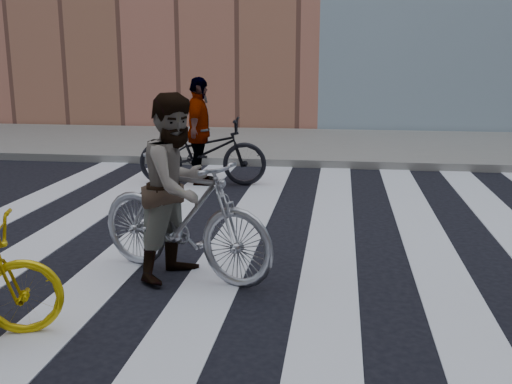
% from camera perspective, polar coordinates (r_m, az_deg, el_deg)
% --- Properties ---
extents(ground, '(100.00, 100.00, 0.00)m').
position_cam_1_polar(ground, '(6.72, 2.37, -5.53)').
color(ground, black).
rests_on(ground, ground).
extents(sidewalk_far, '(100.00, 5.00, 0.15)m').
position_cam_1_polar(sidewalk_far, '(14.00, 5.45, 4.47)').
color(sidewalk_far, gray).
rests_on(sidewalk_far, ground).
extents(zebra_crosswalk, '(8.25, 10.00, 0.01)m').
position_cam_1_polar(zebra_crosswalk, '(6.71, 2.37, -5.48)').
color(zebra_crosswalk, white).
rests_on(zebra_crosswalk, ground).
extents(bike_silver_mid, '(2.07, 1.30, 1.21)m').
position_cam_1_polar(bike_silver_mid, '(5.82, -6.96, -2.33)').
color(bike_silver_mid, '#9899A1').
rests_on(bike_silver_mid, ground).
extents(bike_dark_rear, '(2.18, 0.90, 1.12)m').
position_cam_1_polar(bike_dark_rear, '(9.98, -5.12, 3.85)').
color(bike_dark_rear, black).
rests_on(bike_dark_rear, ground).
extents(rider_mid, '(0.96, 1.06, 1.79)m').
position_cam_1_polar(rider_mid, '(5.76, -7.52, 0.48)').
color(rider_mid, slate).
rests_on(rider_mid, ground).
extents(rider_rear, '(0.51, 1.07, 1.78)m').
position_cam_1_polar(rider_rear, '(9.95, -5.44, 5.75)').
color(rider_rear, slate).
rests_on(rider_rear, ground).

